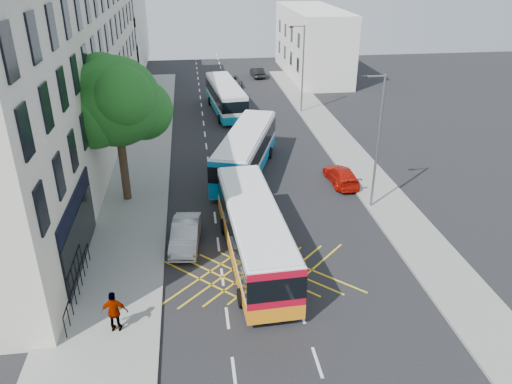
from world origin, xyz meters
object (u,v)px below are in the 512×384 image
object	(u,v)px
lamp_near	(377,136)
distant_car_dark	(257,72)
bus_near	(254,233)
distant_car_grey	(232,81)
lamp_far	(302,65)
pedestrian_far	(114,312)
parked_car_silver	(186,234)
bus_far	(226,97)
red_hatchback	(341,175)
bus_mid	(246,151)
street_tree	(116,103)

from	to	relation	value
lamp_near	distant_car_dark	bearing A→B (deg)	93.31
bus_near	distant_car_grey	bearing A→B (deg)	84.10
lamp_far	pedestrian_far	distance (m)	32.64
distant_car_dark	parked_car_silver	bearing A→B (deg)	72.96
parked_car_silver	distant_car_grey	distance (m)	34.81
bus_far	red_hatchback	xyz separation A→B (m)	(6.40, -17.44, -0.94)
distant_car_grey	bus_mid	bearing A→B (deg)	-94.28
street_tree	lamp_far	size ratio (longest dim) A/B	1.10
bus_far	pedestrian_far	xyz separation A→B (m)	(-6.84, -30.46, -0.44)
street_tree	bus_mid	xyz separation A→B (m)	(7.88, 3.43, -4.71)
distant_car_grey	red_hatchback	bearing A→B (deg)	-81.50
distant_car_dark	pedestrian_far	size ratio (longest dim) A/B	2.00
bus_mid	distant_car_grey	xyz separation A→B (m)	(1.20, 25.13, -1.00)
bus_far	lamp_near	bearing A→B (deg)	-76.95
bus_far	distant_car_dark	size ratio (longest dim) A/B	2.82
bus_near	distant_car_grey	xyz separation A→B (m)	(2.05, 36.22, -0.99)
lamp_far	bus_far	distance (m)	7.83
distant_car_dark	pedestrian_far	xyz separation A→B (m)	(-11.88, -44.93, 0.47)
bus_far	distant_car_grey	xyz separation A→B (m)	(1.47, 10.37, -0.93)
distant_car_grey	distant_car_dark	size ratio (longest dim) A/B	1.14
street_tree	bus_far	world-z (taller)	street_tree
distant_car_dark	street_tree	bearing A→B (deg)	65.00
parked_car_silver	distant_car_dark	world-z (taller)	parked_car_silver
street_tree	pedestrian_far	bearing A→B (deg)	-86.44
bus_near	pedestrian_far	distance (m)	7.79
bus_mid	red_hatchback	world-z (taller)	bus_mid
lamp_far	bus_mid	bearing A→B (deg)	-116.63
bus_far	distant_car_dark	distance (m)	15.35
lamp_far	distant_car_dark	distance (m)	16.26
pedestrian_far	distant_car_grey	bearing A→B (deg)	-96.90
street_tree	bus_mid	bearing A→B (deg)	23.50
parked_car_silver	distant_car_grey	xyz separation A→B (m)	(5.47, 34.38, -0.08)
lamp_far	pedestrian_far	xyz separation A→B (m)	(-13.94, -29.30, -3.54)
street_tree	red_hatchback	world-z (taller)	street_tree
pedestrian_far	lamp_far	bearing A→B (deg)	-110.83
red_hatchback	distant_car_grey	world-z (taller)	distant_car_grey
street_tree	lamp_near	bearing A→B (deg)	-11.40
lamp_near	bus_far	distance (m)	22.53
lamp_far	bus_mid	size ratio (longest dim) A/B	0.73
distant_car_grey	distant_car_dark	xyz separation A→B (m)	(3.57, 4.10, 0.03)
lamp_far	red_hatchback	xyz separation A→B (m)	(-0.70, -16.29, -4.04)
bus_mid	pedestrian_far	world-z (taller)	bus_mid
lamp_far	parked_car_silver	xyz separation A→B (m)	(-11.10, -22.86, -3.95)
bus_near	pedestrian_far	xyz separation A→B (m)	(-6.26, -4.61, -0.50)
bus_mid	lamp_near	bearing A→B (deg)	-24.68
street_tree	red_hatchback	xyz separation A→B (m)	(14.01, 0.75, -5.72)
lamp_far	parked_car_silver	distance (m)	25.72
lamp_near	lamp_far	size ratio (longest dim) A/B	1.00
distant_car_dark	lamp_far	bearing A→B (deg)	93.68
bus_far	distant_car_grey	bearing A→B (deg)	76.41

